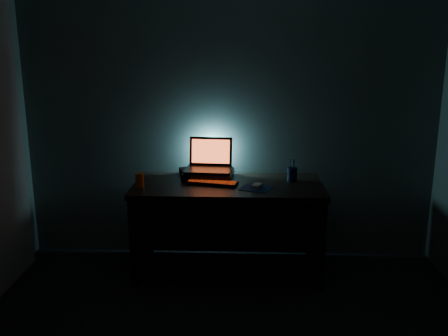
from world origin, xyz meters
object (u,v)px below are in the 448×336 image
(laptop, at_px, (209,162))
(router, at_px, (191,172))
(pen_cup, at_px, (292,174))
(juice_glass, at_px, (140,180))
(mouse, at_px, (257,186))
(keyboard, at_px, (212,183))

(laptop, distance_m, router, 0.19)
(laptop, xyz_separation_m, pen_cup, (0.68, -0.12, -0.06))
(pen_cup, distance_m, juice_glass, 1.21)
(mouse, relative_size, pen_cup, 0.87)
(keyboard, distance_m, juice_glass, 0.57)
(laptop, height_order, router, laptop)
(keyboard, bearing_deg, laptop, 112.40)
(juice_glass, bearing_deg, laptop, 33.91)
(laptop, relative_size, juice_glass, 3.53)
(keyboard, height_order, juice_glass, juice_glass)
(mouse, distance_m, juice_glass, 0.90)
(laptop, height_order, juice_glass, laptop)
(pen_cup, relative_size, router, 0.55)
(laptop, bearing_deg, juice_glass, -141.23)
(juice_glass, bearing_deg, keyboard, 11.62)
(pen_cup, height_order, juice_glass, same)
(mouse, relative_size, router, 0.48)
(router, bearing_deg, keyboard, -73.06)
(pen_cup, xyz_separation_m, juice_glass, (-1.19, -0.22, -0.00))
(pen_cup, distance_m, router, 0.86)
(mouse, relative_size, juice_glass, 0.87)
(pen_cup, bearing_deg, router, 169.05)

